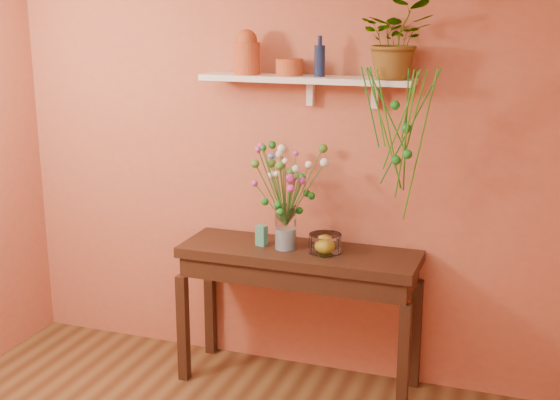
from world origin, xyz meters
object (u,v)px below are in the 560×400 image
object	(u,v)px
bouquet	(288,175)
glass_vase	(286,231)
spider_plant	(397,39)
glass_bowl	(325,244)
blue_bottle	(320,60)
terracotta_jug	(247,53)
sideboard	(299,269)

from	to	relation	value
bouquet	glass_vase	bearing A→B (deg)	-165.40
spider_plant	glass_bowl	bearing A→B (deg)	-162.30
blue_bottle	spider_plant	size ratio (longest dim) A/B	0.53
bouquet	glass_bowl	distance (m)	0.48
blue_bottle	glass_bowl	size ratio (longest dim) A/B	1.21
terracotta_jug	blue_bottle	xyz separation A→B (m)	(0.45, 0.02, -0.03)
glass_vase	spider_plant	bearing A→B (deg)	10.70
blue_bottle	bouquet	bearing A→B (deg)	-139.66
blue_bottle	glass_bowl	distance (m)	1.10
blue_bottle	glass_vase	bearing A→B (deg)	-141.21
bouquet	spider_plant	bearing A→B (deg)	10.61
terracotta_jug	bouquet	size ratio (longest dim) A/B	0.52
terracotta_jug	bouquet	distance (m)	0.78
sideboard	glass_bowl	distance (m)	0.25
blue_bottle	sideboard	bearing A→B (deg)	-124.24
glass_vase	glass_bowl	world-z (taller)	glass_vase
blue_bottle	bouquet	world-z (taller)	blue_bottle
blue_bottle	glass_bowl	xyz separation A→B (m)	(0.09, -0.13, -1.08)
sideboard	terracotta_jug	world-z (taller)	terracotta_jug
terracotta_jug	bouquet	world-z (taller)	terracotta_jug
sideboard	terracotta_jug	xyz separation A→B (m)	(-0.37, 0.10, 1.30)
spider_plant	bouquet	size ratio (longest dim) A/B	0.86
bouquet	sideboard	bearing A→B (deg)	7.70
sideboard	glass_vase	size ratio (longest dim) A/B	5.46
glass_vase	sideboard	bearing A→B (deg)	8.78
terracotta_jug	bouquet	bearing A→B (deg)	-19.91
spider_plant	bouquet	world-z (taller)	spider_plant
spider_plant	glass_vase	world-z (taller)	spider_plant
blue_bottle	glass_vase	world-z (taller)	blue_bottle
spider_plant	glass_vase	distance (m)	1.31
terracotta_jug	spider_plant	xyz separation A→B (m)	(0.91, 0.00, 0.09)
sideboard	blue_bottle	bearing A→B (deg)	55.76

